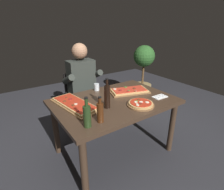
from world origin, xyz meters
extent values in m
plane|color=#2D2D33|center=(0.00, 0.00, 0.00)|extent=(6.40, 6.40, 0.00)
cube|color=#3D2B1E|center=(0.00, 0.00, 0.72)|extent=(1.40, 0.96, 0.04)
cylinder|color=#3D2B1E|center=(-0.62, -0.40, 0.35)|extent=(0.07, 0.07, 0.70)
cylinder|color=#3D2B1E|center=(0.62, -0.40, 0.35)|extent=(0.07, 0.07, 0.70)
cylinder|color=#3D2B1E|center=(-0.62, 0.40, 0.35)|extent=(0.07, 0.07, 0.70)
cylinder|color=#3D2B1E|center=(0.62, 0.40, 0.35)|extent=(0.07, 0.07, 0.70)
cube|color=brown|center=(0.31, 0.10, 0.75)|extent=(0.56, 0.40, 0.02)
cube|color=tan|center=(0.31, 0.10, 0.77)|extent=(0.51, 0.36, 0.02)
cube|color=red|center=(0.31, 0.10, 0.78)|extent=(0.47, 0.32, 0.01)
cylinder|color=brown|center=(0.32, 0.00, 0.78)|extent=(0.03, 0.03, 0.00)
cylinder|color=maroon|center=(0.39, 0.10, 0.78)|extent=(0.03, 0.03, 0.00)
cylinder|color=brown|center=(0.37, 0.07, 0.79)|extent=(0.04, 0.04, 0.01)
cylinder|color=beige|center=(0.15, 0.20, 0.79)|extent=(0.04, 0.04, 0.01)
cylinder|color=#4C7F2D|center=(0.32, 0.19, 0.78)|extent=(0.04, 0.04, 0.00)
cylinder|color=#4C7F2D|center=(0.27, 0.07, 0.78)|extent=(0.03, 0.03, 0.00)
cylinder|color=beige|center=(0.33, 0.00, 0.78)|extent=(0.03, 0.03, 0.00)
cylinder|color=maroon|center=(0.25, 0.05, 0.78)|extent=(0.03, 0.03, 0.00)
cylinder|color=maroon|center=(0.18, 0.13, 0.79)|extent=(0.04, 0.04, 0.01)
cube|color=olive|center=(-0.45, 0.13, 0.75)|extent=(0.37, 0.67, 0.02)
cube|color=tan|center=(-0.45, 0.13, 0.77)|extent=(0.33, 0.62, 0.02)
cube|color=#B72D19|center=(-0.45, 0.13, 0.78)|extent=(0.29, 0.57, 0.01)
cylinder|color=maroon|center=(-0.45, 0.23, 0.78)|extent=(0.04, 0.04, 0.01)
cylinder|color=brown|center=(-0.47, 0.30, 0.78)|extent=(0.02, 0.02, 0.00)
cylinder|color=brown|center=(-0.53, 0.21, 0.79)|extent=(0.04, 0.04, 0.01)
cylinder|color=beige|center=(-0.46, 0.07, 0.79)|extent=(0.03, 0.03, 0.01)
cylinder|color=brown|center=(-0.49, 0.06, 0.79)|extent=(0.03, 0.03, 0.01)
cylinder|color=maroon|center=(-0.50, -0.09, 0.78)|extent=(0.03, 0.03, 0.01)
cylinder|color=brown|center=(0.16, -0.28, 0.75)|extent=(0.30, 0.30, 0.02)
cylinder|color=tan|center=(0.16, -0.28, 0.77)|extent=(0.27, 0.27, 0.02)
cylinder|color=#B72D19|center=(0.16, -0.28, 0.78)|extent=(0.24, 0.24, 0.01)
cylinder|color=brown|center=(0.12, -0.32, 0.78)|extent=(0.03, 0.03, 0.00)
cylinder|color=beige|center=(0.16, -0.28, 0.78)|extent=(0.04, 0.04, 0.00)
cylinder|color=beige|center=(0.21, -0.33, 0.79)|extent=(0.04, 0.04, 0.01)
cylinder|color=brown|center=(0.18, -0.22, 0.78)|extent=(0.03, 0.03, 0.01)
cylinder|color=maroon|center=(0.13, -0.31, 0.79)|extent=(0.03, 0.03, 0.01)
cylinder|color=beige|center=(0.07, -0.33, 0.79)|extent=(0.03, 0.03, 0.01)
cylinder|color=beige|center=(0.11, -0.26, 0.78)|extent=(0.04, 0.04, 0.01)
cylinder|color=beige|center=(0.09, -0.30, 0.78)|extent=(0.03, 0.03, 0.01)
cylinder|color=#4C7F2D|center=(0.12, -0.24, 0.78)|extent=(0.03, 0.03, 0.01)
cylinder|color=#4C7F2D|center=(0.13, -0.24, 0.78)|extent=(0.03, 0.03, 0.00)
cylinder|color=#47230F|center=(-0.39, -0.32, 0.83)|extent=(0.06, 0.06, 0.18)
cylinder|color=#47230F|center=(-0.39, -0.32, 0.95)|extent=(0.03, 0.03, 0.06)
cylinder|color=black|center=(-0.39, -0.32, 0.99)|extent=(0.03, 0.03, 0.01)
cylinder|color=#233819|center=(-0.52, -0.33, 0.84)|extent=(0.07, 0.07, 0.20)
cylinder|color=#233819|center=(-0.52, -0.33, 0.97)|extent=(0.03, 0.03, 0.07)
cylinder|color=black|center=(-0.52, -0.33, 1.02)|extent=(0.03, 0.03, 0.01)
cylinder|color=black|center=(-0.18, -0.12, 0.86)|extent=(0.06, 0.06, 0.25)
cylinder|color=black|center=(-0.18, -0.12, 1.02)|extent=(0.03, 0.03, 0.07)
cylinder|color=black|center=(-0.18, -0.12, 1.07)|extent=(0.03, 0.03, 0.01)
cylinder|color=silver|center=(-0.01, 0.40, 0.79)|extent=(0.07, 0.07, 0.09)
cube|color=white|center=(0.52, -0.24, 0.74)|extent=(0.18, 0.12, 0.01)
cube|color=silver|center=(0.52, -0.26, 0.75)|extent=(0.17, 0.02, 0.00)
cube|color=silver|center=(0.52, -0.22, 0.75)|extent=(0.17, 0.02, 0.00)
cube|color=black|center=(-0.05, 0.78, 0.43)|extent=(0.44, 0.44, 0.04)
cube|color=black|center=(-0.05, 0.98, 0.66)|extent=(0.40, 0.04, 0.42)
cylinder|color=black|center=(-0.24, 0.59, 0.21)|extent=(0.04, 0.04, 0.41)
cylinder|color=black|center=(0.14, 0.59, 0.21)|extent=(0.04, 0.04, 0.41)
cylinder|color=black|center=(-0.24, 0.97, 0.21)|extent=(0.04, 0.04, 0.41)
cylinder|color=black|center=(0.14, 0.97, 0.21)|extent=(0.04, 0.04, 0.41)
cylinder|color=#23232D|center=(-0.15, 0.60, 0.23)|extent=(0.11, 0.11, 0.45)
cylinder|color=#23232D|center=(0.05, 0.60, 0.23)|extent=(0.11, 0.11, 0.45)
cube|color=#23232D|center=(-0.05, 0.68, 0.51)|extent=(0.34, 0.40, 0.12)
cube|color=#2D332D|center=(-0.05, 0.78, 0.83)|extent=(0.38, 0.22, 0.52)
sphere|color=#A37556|center=(-0.05, 0.78, 1.22)|extent=(0.22, 0.22, 0.22)
cylinder|color=#2D332D|center=(-0.27, 0.73, 0.86)|extent=(0.09, 0.31, 0.21)
cylinder|color=#2D332D|center=(0.17, 0.73, 0.86)|extent=(0.09, 0.31, 0.21)
cylinder|color=tan|center=(1.51, 1.08, 0.17)|extent=(0.39, 0.39, 0.34)
cylinder|color=brown|center=(1.51, 1.08, 0.56)|extent=(0.04, 0.04, 0.44)
sphere|color=#285623|center=(1.51, 1.08, 0.95)|extent=(0.43, 0.43, 0.43)
camera|label=1|loc=(-1.12, -1.58, 1.61)|focal=28.62mm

